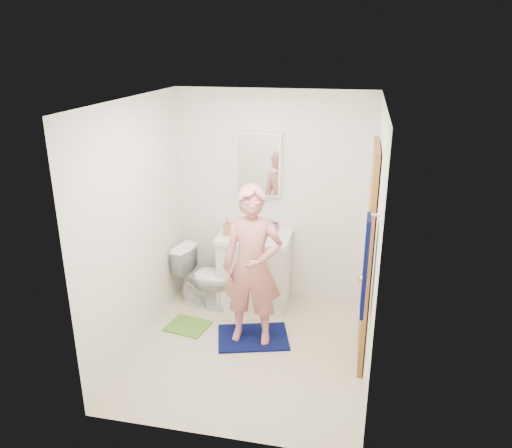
{
  "coord_description": "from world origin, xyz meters",
  "views": [
    {
      "loc": [
        0.93,
        -4.11,
        2.85
      ],
      "look_at": [
        0.01,
        0.25,
        1.22
      ],
      "focal_mm": 35.0,
      "sensor_mm": 36.0,
      "label": 1
    }
  ],
  "objects_px": {
    "towel": "(365,267)",
    "soap_dispenser": "(227,227)",
    "toilet": "(205,277)",
    "man": "(252,266)",
    "vanity_cabinet": "(255,271)",
    "medicine_cabinet": "(259,164)",
    "toothbrush_cup": "(273,227)"
  },
  "relations": [
    {
      "from": "towel",
      "to": "soap_dispenser",
      "type": "height_order",
      "value": "towel"
    },
    {
      "from": "toilet",
      "to": "man",
      "type": "distance_m",
      "value": 1.04
    },
    {
      "from": "vanity_cabinet",
      "to": "soap_dispenser",
      "type": "bearing_deg",
      "value": -166.71
    },
    {
      "from": "soap_dispenser",
      "to": "man",
      "type": "distance_m",
      "value": 0.83
    },
    {
      "from": "towel",
      "to": "vanity_cabinet",
      "type": "bearing_deg",
      "value": 128.47
    },
    {
      "from": "towel",
      "to": "soap_dispenser",
      "type": "bearing_deg",
      "value": 136.1
    },
    {
      "from": "vanity_cabinet",
      "to": "medicine_cabinet",
      "type": "height_order",
      "value": "medicine_cabinet"
    },
    {
      "from": "toilet",
      "to": "medicine_cabinet",
      "type": "bearing_deg",
      "value": -44.66
    },
    {
      "from": "soap_dispenser",
      "to": "towel",
      "type": "bearing_deg",
      "value": -43.9
    },
    {
      "from": "vanity_cabinet",
      "to": "man",
      "type": "relative_size",
      "value": 0.5
    },
    {
      "from": "toilet",
      "to": "soap_dispenser",
      "type": "distance_m",
      "value": 0.66
    },
    {
      "from": "toothbrush_cup",
      "to": "man",
      "type": "distance_m",
      "value": 0.91
    },
    {
      "from": "toothbrush_cup",
      "to": "man",
      "type": "relative_size",
      "value": 0.08
    },
    {
      "from": "toilet",
      "to": "man",
      "type": "height_order",
      "value": "man"
    },
    {
      "from": "toothbrush_cup",
      "to": "medicine_cabinet",
      "type": "bearing_deg",
      "value": 154.57
    },
    {
      "from": "toothbrush_cup",
      "to": "toilet",
      "type": "bearing_deg",
      "value": -158.78
    },
    {
      "from": "toilet",
      "to": "man",
      "type": "relative_size",
      "value": 0.43
    },
    {
      "from": "vanity_cabinet",
      "to": "towel",
      "type": "xyz_separation_m",
      "value": [
        1.18,
        -1.48,
        0.85
      ]
    },
    {
      "from": "towel",
      "to": "toothbrush_cup",
      "type": "height_order",
      "value": "towel"
    },
    {
      "from": "towel",
      "to": "toothbrush_cup",
      "type": "bearing_deg",
      "value": 121.53
    },
    {
      "from": "toilet",
      "to": "toothbrush_cup",
      "type": "height_order",
      "value": "toothbrush_cup"
    },
    {
      "from": "vanity_cabinet",
      "to": "soap_dispenser",
      "type": "xyz_separation_m",
      "value": [
        -0.29,
        -0.07,
        0.55
      ]
    },
    {
      "from": "towel",
      "to": "man",
      "type": "height_order",
      "value": "towel"
    },
    {
      "from": "vanity_cabinet",
      "to": "toilet",
      "type": "distance_m",
      "value": 0.57
    },
    {
      "from": "medicine_cabinet",
      "to": "toothbrush_cup",
      "type": "relative_size",
      "value": 5.49
    },
    {
      "from": "vanity_cabinet",
      "to": "toothbrush_cup",
      "type": "height_order",
      "value": "toothbrush_cup"
    },
    {
      "from": "towel",
      "to": "toilet",
      "type": "height_order",
      "value": "towel"
    },
    {
      "from": "toilet",
      "to": "soap_dispenser",
      "type": "relative_size",
      "value": 3.56
    },
    {
      "from": "medicine_cabinet",
      "to": "towel",
      "type": "height_order",
      "value": "medicine_cabinet"
    },
    {
      "from": "vanity_cabinet",
      "to": "medicine_cabinet",
      "type": "xyz_separation_m",
      "value": [
        0.0,
        0.22,
        1.2
      ]
    },
    {
      "from": "man",
      "to": "soap_dispenser",
      "type": "bearing_deg",
      "value": 120.36
    },
    {
      "from": "towel",
      "to": "man",
      "type": "xyz_separation_m",
      "value": [
        -1.04,
        0.72,
        -0.43
      ]
    }
  ]
}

